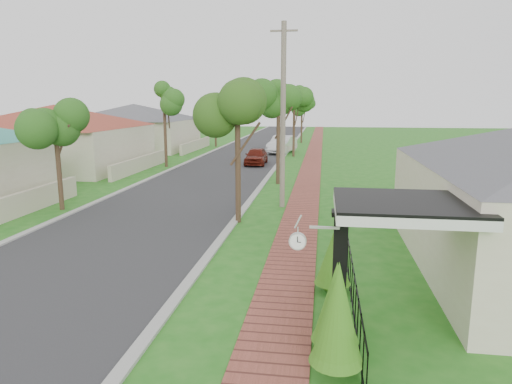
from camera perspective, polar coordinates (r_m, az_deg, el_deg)
The scene contains 16 objects.
ground at distance 12.32m, azimuth -12.13°, elevation -11.90°, with size 160.00×160.00×0.00m, color #1F6718.
road at distance 31.76m, azimuth -4.65°, elevation 2.50°, with size 7.00×120.00×0.02m, color #28282B.
kerb_right at distance 31.15m, azimuth 1.91°, elevation 2.36°, with size 0.30×120.00×0.10m, color #9E9E99.
kerb_left at distance 32.78m, azimuth -10.88°, elevation 2.60°, with size 0.30×120.00×0.10m, color #9E9E99.
sidewalk at distance 30.96m, azimuth 6.70°, elevation 2.24°, with size 1.50×120.00×0.03m, color #95483B.
porch_post at distance 10.27m, azimuth 10.37°, elevation -9.89°, with size 0.48×0.48×2.52m.
picket_fence at distance 11.43m, azimuth 11.90°, elevation -10.88°, with size 0.03×8.02×1.00m.
street_trees at distance 38.07m, azimuth -2.21°, elevation 10.82°, with size 10.70×37.65×5.89m.
hedge_row at distance 9.58m, azimuth 9.88°, elevation -12.59°, with size 0.83×4.57×2.16m.
far_house_red at distance 36.14m, azimuth -23.66°, elevation 6.39°, with size 15.56×15.56×4.60m.
far_house_grey at distance 48.56m, azimuth -14.89°, elevation 7.94°, with size 15.56×15.56×4.60m.
parked_car_red at distance 35.35m, azimuth 0.03°, elevation 4.49°, with size 1.55×3.85×1.31m, color #5B170D.
parked_car_white at distance 43.45m, azimuth 3.29°, elevation 5.94°, with size 1.73×4.95×1.63m, color silver.
near_tree at distance 17.91m, azimuth -2.32°, elevation 9.02°, with size 2.01×2.01×5.16m.
utility_pole at distance 20.67m, azimuth 3.39°, elevation 9.45°, with size 1.20×0.24×8.20m.
station_clock at distance 9.62m, azimuth 5.52°, elevation -5.98°, with size 1.04×0.13×0.53m.
Camera 1 is at (4.13, -10.58, 4.78)m, focal length 32.00 mm.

